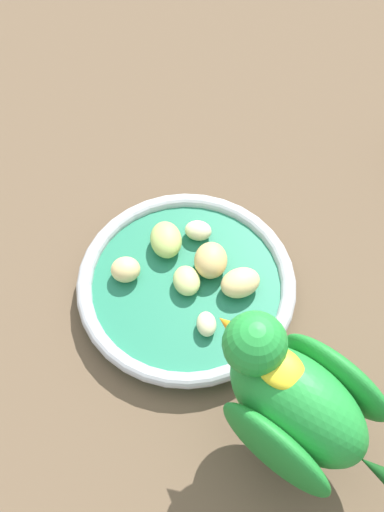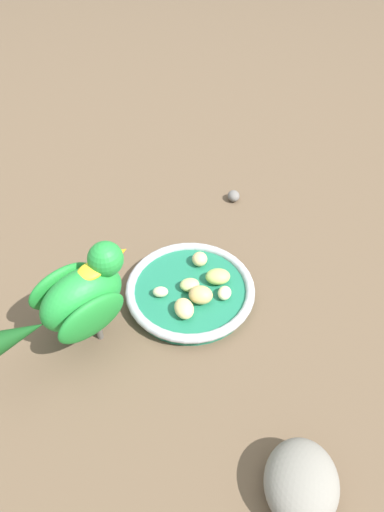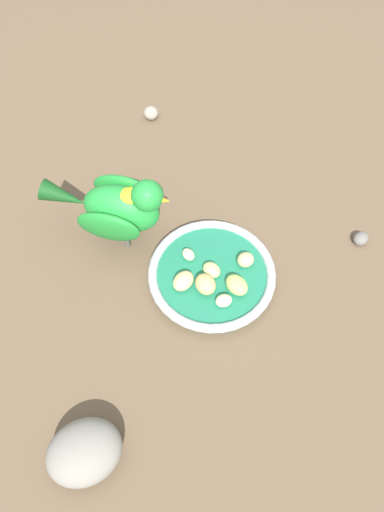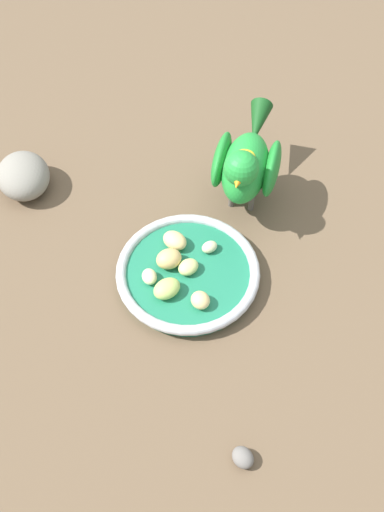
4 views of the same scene
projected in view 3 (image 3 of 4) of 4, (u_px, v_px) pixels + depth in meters
ground_plane at (220, 260)px, 0.76m from camera, size 4.00×4.00×0.00m
feeding_bowl at (212, 274)px, 0.73m from camera, size 0.21×0.21×0.03m
apple_piece_0 at (212, 270)px, 0.72m from camera, size 0.04×0.04×0.02m
apple_piece_1 at (188, 254)px, 0.73m from camera, size 0.02×0.03×0.02m
apple_piece_2 at (224, 301)px, 0.69m from camera, size 0.03×0.02×0.02m
apple_piece_3 at (237, 285)px, 0.70m from camera, size 0.04×0.05×0.02m
apple_piece_4 at (183, 281)px, 0.70m from camera, size 0.05×0.04×0.02m
apple_piece_5 at (205, 284)px, 0.70m from camera, size 0.03×0.04×0.03m
apple_piece_6 at (246, 260)px, 0.73m from camera, size 0.03×0.03×0.02m
parrot at (119, 206)px, 0.71m from camera, size 0.20×0.15×0.15m
rock_large at (84, 452)px, 0.57m from camera, size 0.10×0.09×0.06m
pebble_0 at (361, 238)px, 0.77m from camera, size 0.03×0.03×0.02m
pebble_1 at (151, 113)px, 0.93m from camera, size 0.04×0.04×0.03m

